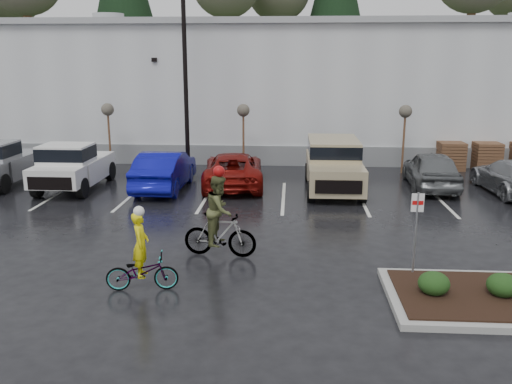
# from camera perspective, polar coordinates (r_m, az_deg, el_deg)

# --- Properties ---
(ground) EXTENTS (120.00, 120.00, 0.00)m
(ground) POSITION_cam_1_polar(r_m,az_deg,el_deg) (13.56, 0.19, -9.06)
(ground) COLOR black
(ground) RESTS_ON ground
(warehouse) EXTENTS (60.50, 15.50, 7.20)m
(warehouse) POSITION_cam_1_polar(r_m,az_deg,el_deg) (34.49, 2.52, 11.20)
(warehouse) COLOR silver
(warehouse) RESTS_ON ground
(wooded_ridge) EXTENTS (80.00, 25.00, 6.00)m
(wooded_ridge) POSITION_cam_1_polar(r_m,az_deg,el_deg) (57.50, 3.06, 11.65)
(wooded_ridge) COLOR #2B441C
(wooded_ridge) RESTS_ON ground
(lamppost) EXTENTS (0.50, 1.00, 9.22)m
(lamppost) POSITION_cam_1_polar(r_m,az_deg,el_deg) (24.92, -7.53, 14.73)
(lamppost) COLOR black
(lamppost) RESTS_ON ground
(sapling_west) EXTENTS (0.60, 0.60, 3.20)m
(sapling_west) POSITION_cam_1_polar(r_m,az_deg,el_deg) (27.05, -15.34, 8.01)
(sapling_west) COLOR #513420
(sapling_west) RESTS_ON ground
(sapling_mid) EXTENTS (0.60, 0.60, 3.20)m
(sapling_mid) POSITION_cam_1_polar(r_m,az_deg,el_deg) (25.68, -1.35, 8.21)
(sapling_mid) COLOR #513420
(sapling_mid) RESTS_ON ground
(sapling_east) EXTENTS (0.60, 0.60, 3.20)m
(sapling_east) POSITION_cam_1_polar(r_m,az_deg,el_deg) (26.11, 15.44, 7.81)
(sapling_east) COLOR #513420
(sapling_east) RESTS_ON ground
(pallet_stack_a) EXTENTS (1.20, 1.20, 1.35)m
(pallet_stack_a) POSITION_cam_1_polar(r_m,az_deg,el_deg) (27.94, 19.80, 3.61)
(pallet_stack_a) COLOR #513420
(pallet_stack_a) RESTS_ON ground
(pallet_stack_b) EXTENTS (1.20, 1.20, 1.35)m
(pallet_stack_b) POSITION_cam_1_polar(r_m,az_deg,el_deg) (28.46, 23.10, 3.49)
(pallet_stack_b) COLOR #513420
(pallet_stack_b) RESTS_ON ground
(shrub_a) EXTENTS (0.70, 0.70, 0.52)m
(shrub_a) POSITION_cam_1_polar(r_m,az_deg,el_deg) (12.86, 18.22, -9.12)
(shrub_a) COLOR black
(shrub_a) RESTS_ON curb_island
(shrub_b) EXTENTS (0.70, 0.70, 0.52)m
(shrub_b) POSITION_cam_1_polar(r_m,az_deg,el_deg) (13.32, 24.55, -8.91)
(shrub_b) COLOR black
(shrub_b) RESTS_ON curb_island
(fire_lane_sign) EXTENTS (0.30, 0.05, 2.20)m
(fire_lane_sign) POSITION_cam_1_polar(r_m,az_deg,el_deg) (13.58, 16.50, -3.31)
(fire_lane_sign) COLOR gray
(fire_lane_sign) RESTS_ON ground
(pickup_silver) EXTENTS (2.10, 5.20, 1.96)m
(pickup_silver) POSITION_cam_1_polar(r_m,az_deg,el_deg) (25.73, -25.10, 2.97)
(pickup_silver) COLOR #9D9FA4
(pickup_silver) RESTS_ON ground
(pickup_white) EXTENTS (2.10, 5.20, 1.96)m
(pickup_white) POSITION_cam_1_polar(r_m,az_deg,el_deg) (23.82, -18.40, 2.79)
(pickup_white) COLOR silver
(pickup_white) RESTS_ON ground
(car_blue) EXTENTS (1.77, 4.89, 1.60)m
(car_blue) POSITION_cam_1_polar(r_m,az_deg,el_deg) (22.61, -9.60, 2.28)
(car_blue) COLOR #0D0F94
(car_blue) RESTS_ON ground
(car_red) EXTENTS (2.83, 5.37, 1.44)m
(car_red) POSITION_cam_1_polar(r_m,az_deg,el_deg) (22.86, -2.41, 2.39)
(car_red) COLOR maroon
(car_red) RESTS_ON ground
(suv_tan) EXTENTS (2.20, 5.10, 2.06)m
(suv_tan) POSITION_cam_1_polar(r_m,az_deg,el_deg) (22.21, 8.19, 2.73)
(suv_tan) COLOR tan
(suv_tan) RESTS_ON ground
(car_grey) EXTENTS (2.11, 4.71, 1.57)m
(car_grey) POSITION_cam_1_polar(r_m,az_deg,el_deg) (23.65, 17.98, 2.27)
(car_grey) COLOR slate
(car_grey) RESTS_ON ground
(car_far_silver) EXTENTS (2.22, 4.92, 1.40)m
(car_far_silver) POSITION_cam_1_polar(r_m,az_deg,el_deg) (23.84, 25.39, 1.47)
(car_far_silver) COLOR #989B9F
(car_far_silver) RESTS_ON ground
(cyclist_hivis) EXTENTS (1.75, 0.81, 2.04)m
(cyclist_hivis) POSITION_cam_1_polar(r_m,az_deg,el_deg) (12.97, -11.94, -7.42)
(cyclist_hivis) COLOR #3F3F44
(cyclist_hivis) RESTS_ON ground
(cyclist_olive) EXTENTS (2.00, 0.99, 2.53)m
(cyclist_olive) POSITION_cam_1_polar(r_m,az_deg,el_deg) (14.75, -3.84, -3.39)
(cyclist_olive) COLOR #3F3F44
(cyclist_olive) RESTS_ON ground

